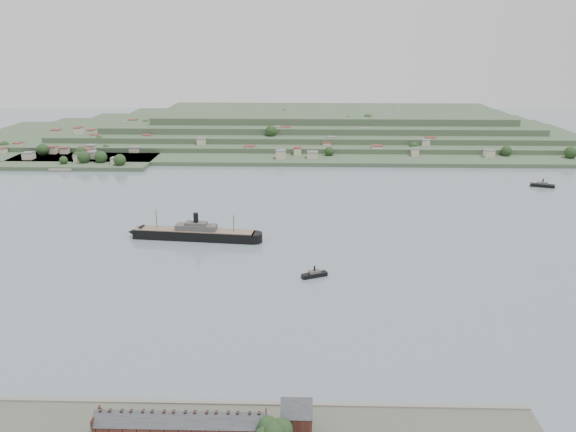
{
  "coord_description": "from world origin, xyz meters",
  "views": [
    {
      "loc": [
        28.82,
        -318.19,
        128.67
      ],
      "look_at": [
        19.54,
        30.0,
        14.01
      ],
      "focal_mm": 35.0,
      "sensor_mm": 36.0,
      "label": 1
    }
  ],
  "objects_px": {
    "steamship": "(191,233)",
    "tugboat": "(314,274)",
    "terrace_row": "(181,427)",
    "gabled_building": "(296,417)"
  },
  "relations": [
    {
      "from": "terrace_row",
      "to": "tugboat",
      "type": "xyz_separation_m",
      "value": [
        45.87,
        133.4,
        -5.25
      ]
    },
    {
      "from": "gabled_building",
      "to": "steamship",
      "type": "xyz_separation_m",
      "value": [
        -70.96,
        186.61,
        -4.19
      ]
    },
    {
      "from": "steamship",
      "to": "tugboat",
      "type": "xyz_separation_m",
      "value": [
        79.33,
        -57.23,
        -2.4
      ]
    },
    {
      "from": "steamship",
      "to": "tugboat",
      "type": "relative_size",
      "value": 6.08
    },
    {
      "from": "gabled_building",
      "to": "steamship",
      "type": "height_order",
      "value": "steamship"
    },
    {
      "from": "tugboat",
      "to": "gabled_building",
      "type": "bearing_deg",
      "value": -93.7
    },
    {
      "from": "terrace_row",
      "to": "gabled_building",
      "type": "xyz_separation_m",
      "value": [
        37.5,
        4.02,
        1.34
      ]
    },
    {
      "from": "gabled_building",
      "to": "tugboat",
      "type": "relative_size",
      "value": 0.95
    },
    {
      "from": "gabled_building",
      "to": "tugboat",
      "type": "height_order",
      "value": "gabled_building"
    },
    {
      "from": "terrace_row",
      "to": "tugboat",
      "type": "bearing_deg",
      "value": 71.02
    }
  ]
}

